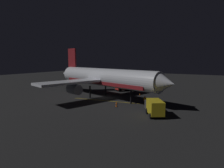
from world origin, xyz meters
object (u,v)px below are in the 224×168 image
object	(u,v)px
traffic_cone_under_wing	(116,106)
catering_truck	(125,87)
traffic_cone_near_left	(140,94)
airliner	(103,78)
traffic_cone_near_right	(146,107)
traffic_cone_far	(116,103)
baggage_truck	(154,107)
ground_crew_worker	(145,100)

from	to	relation	value
traffic_cone_under_wing	catering_truck	bearing A→B (deg)	-158.36
traffic_cone_near_left	traffic_cone_under_wing	world-z (taller)	same
airliner	traffic_cone_near_left	world-z (taller)	airliner
traffic_cone_near_left	traffic_cone_under_wing	bearing A→B (deg)	3.33
traffic_cone_near_left	traffic_cone_near_right	bearing A→B (deg)	26.66
traffic_cone_near_left	traffic_cone_near_right	size ratio (longest dim) A/B	1.00
traffic_cone_near_right	traffic_cone_far	world-z (taller)	same
baggage_truck	traffic_cone_far	size ratio (longest dim) A/B	11.16
ground_crew_worker	traffic_cone_near_right	size ratio (longest dim) A/B	3.16
traffic_cone_near_right	traffic_cone_under_wing	xyz separation A→B (m)	(1.78, -5.34, 0.00)
catering_truck	traffic_cone_near_left	world-z (taller)	catering_truck
airliner	traffic_cone_near_right	world-z (taller)	airliner
airliner	baggage_truck	bearing A→B (deg)	61.57
traffic_cone_far	traffic_cone_near_right	bearing A→B (deg)	88.35
traffic_cone_near_left	catering_truck	bearing A→B (deg)	-123.84
airliner	catering_truck	world-z (taller)	airliner
airliner	catering_truck	bearing A→B (deg)	-179.44
traffic_cone_under_wing	traffic_cone_far	world-z (taller)	same
ground_crew_worker	traffic_cone_far	world-z (taller)	ground_crew_worker
catering_truck	ground_crew_worker	bearing A→B (deg)	39.52
airliner	ground_crew_worker	xyz separation A→B (m)	(1.88, 11.27, -3.90)
airliner	ground_crew_worker	distance (m)	12.07
baggage_truck	catering_truck	size ratio (longest dim) A/B	1.03
catering_truck	ground_crew_worker	xyz separation A→B (m)	(13.80, 11.39, -0.28)
ground_crew_worker	traffic_cone_near_left	world-z (taller)	ground_crew_worker
baggage_truck	traffic_cone_under_wing	distance (m)	8.41
ground_crew_worker	traffic_cone_near_left	size ratio (longest dim) A/B	3.16
traffic_cone_near_right	ground_crew_worker	bearing A→B (deg)	-156.11
catering_truck	traffic_cone_near_left	xyz separation A→B (m)	(4.34, 6.47, -0.92)
ground_crew_worker	traffic_cone_near_right	xyz separation A→B (m)	(2.78, 1.23, -0.64)
traffic_cone_near_left	traffic_cone_far	xyz separation A→B (m)	(12.06, -0.25, 0.00)
airliner	baggage_truck	world-z (taller)	airliner
traffic_cone_far	traffic_cone_near_left	bearing A→B (deg)	178.81
airliner	traffic_cone_near_right	xyz separation A→B (m)	(4.67, 12.50, -4.53)
ground_crew_worker	traffic_cone_under_wing	bearing A→B (deg)	-41.96
ground_crew_worker	traffic_cone_far	distance (m)	5.82
baggage_truck	traffic_cone_under_wing	world-z (taller)	baggage_truck
traffic_cone_near_right	traffic_cone_under_wing	distance (m)	5.62
traffic_cone_near_left	traffic_cone_near_right	xyz separation A→B (m)	(12.25, 6.15, 0.00)
traffic_cone_far	ground_crew_worker	bearing A→B (deg)	116.71
baggage_truck	traffic_cone_near_right	world-z (taller)	baggage_truck
traffic_cone_far	airliner	bearing A→B (deg)	-126.29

